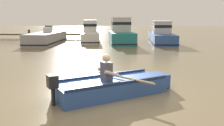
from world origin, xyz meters
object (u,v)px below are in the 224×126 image
(moored_boat_teal, at_px, (121,34))
(moored_boat_grey, at_px, (46,38))
(rowboat_with_person, at_px, (113,86))
(moored_boat_blue, at_px, (161,35))
(moored_boat_white, at_px, (90,33))

(moored_boat_teal, bearing_deg, moored_boat_grey, -176.19)
(rowboat_with_person, distance_m, moored_boat_blue, 15.14)
(moored_boat_teal, bearing_deg, moored_boat_blue, 7.47)
(moored_boat_teal, xyz_separation_m, moored_boat_blue, (3.51, 0.46, -0.12))
(moored_boat_white, distance_m, moored_boat_blue, 6.57)
(rowboat_with_person, bearing_deg, moored_boat_white, 100.41)
(moored_boat_blue, bearing_deg, rowboat_with_person, -103.30)
(rowboat_with_person, distance_m, moored_boat_white, 16.34)
(rowboat_with_person, relative_size, moored_boat_grey, 0.56)
(moored_boat_grey, relative_size, moored_boat_white, 1.03)
(moored_boat_teal, distance_m, moored_boat_blue, 3.54)
(moored_boat_grey, height_order, moored_boat_blue, moored_boat_blue)
(rowboat_with_person, height_order, moored_boat_blue, moored_boat_blue)
(moored_boat_grey, bearing_deg, moored_boat_blue, 5.11)
(rowboat_with_person, bearing_deg, moored_boat_grey, 114.90)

